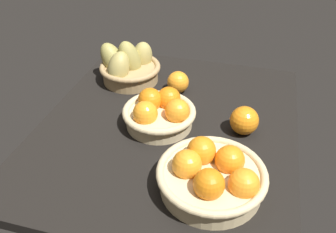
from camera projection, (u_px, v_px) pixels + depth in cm
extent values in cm
cube|color=black|center=(168.00, 129.00, 104.49)|extent=(84.00, 72.00, 3.00)
cylinder|color=#D3BC8C|center=(159.00, 118.00, 102.30)|extent=(18.75, 18.75, 4.51)
torus|color=#D3BC8C|center=(159.00, 112.00, 100.98)|extent=(20.77, 20.77, 2.01)
sphere|color=orange|center=(177.00, 111.00, 98.00)|extent=(6.96, 6.96, 6.96)
sphere|color=orange|center=(150.00, 100.00, 102.48)|extent=(6.96, 6.96, 6.96)
sphere|color=orange|center=(145.00, 113.00, 97.69)|extent=(6.96, 6.96, 6.96)
sphere|color=orange|center=(169.00, 99.00, 103.46)|extent=(6.96, 6.96, 6.96)
cylinder|color=tan|center=(131.00, 74.00, 122.74)|extent=(18.64, 18.64, 5.07)
torus|color=tan|center=(130.00, 67.00, 121.25)|extent=(20.51, 20.51, 1.87)
ellipsoid|color=#9E934C|center=(130.00, 59.00, 120.14)|extent=(9.30, 11.48, 14.33)
ellipsoid|color=#9E934C|center=(113.00, 60.00, 121.89)|extent=(7.96, 12.51, 14.50)
ellipsoid|color=tan|center=(142.00, 57.00, 124.30)|extent=(7.02, 8.73, 12.26)
ellipsoid|color=tan|center=(118.00, 69.00, 116.92)|extent=(12.63, 10.60, 13.17)
cylinder|color=#D3BC8C|center=(211.00, 181.00, 82.10)|extent=(23.34, 23.34, 5.05)
torus|color=#D3BC8C|center=(212.00, 173.00, 80.63)|extent=(25.20, 25.20, 1.86)
sphere|color=orange|center=(209.00, 184.00, 75.29)|extent=(6.85, 6.85, 6.85)
sphere|color=orange|center=(244.00, 184.00, 76.41)|extent=(6.85, 6.85, 6.85)
sphere|color=orange|center=(187.00, 164.00, 80.37)|extent=(6.85, 6.85, 6.85)
sphere|color=orange|center=(201.00, 151.00, 83.61)|extent=(6.85, 6.85, 6.85)
sphere|color=orange|center=(230.00, 160.00, 81.74)|extent=(6.85, 6.85, 6.85)
sphere|color=orange|center=(178.00, 82.00, 116.17)|extent=(7.04, 7.04, 7.04)
sphere|color=orange|center=(244.00, 120.00, 98.47)|extent=(7.94, 7.94, 7.94)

